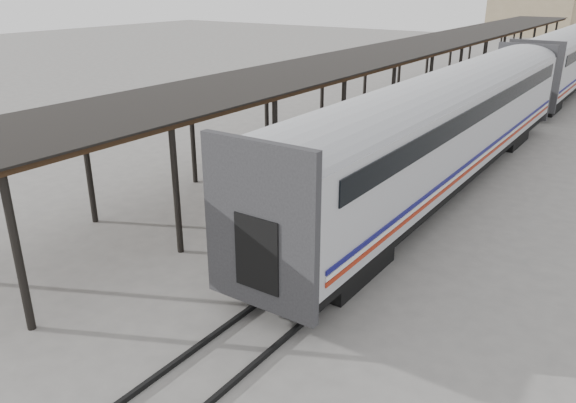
% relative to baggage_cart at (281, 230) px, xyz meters
% --- Properties ---
extents(ground, '(160.00, 160.00, 0.00)m').
position_rel_baggage_cart_xyz_m(ground, '(-1.11, 0.13, -0.65)').
color(ground, slate).
rests_on(ground, ground).
extents(train, '(3.45, 76.01, 4.01)m').
position_rel_baggage_cart_xyz_m(train, '(2.08, 33.93, 2.04)').
color(train, silver).
rests_on(train, ground).
extents(canopy, '(4.90, 64.30, 4.15)m').
position_rel_baggage_cart_xyz_m(canopy, '(-4.51, 24.13, 3.36)').
color(canopy, '#422B19').
rests_on(canopy, ground).
extents(rails, '(1.54, 150.00, 0.12)m').
position_rel_baggage_cart_xyz_m(rails, '(2.09, 34.13, -0.59)').
color(rails, black).
rests_on(rails, ground).
extents(building_left, '(12.00, 8.00, 6.00)m').
position_rel_baggage_cart_xyz_m(building_left, '(-11.11, 82.13, 2.35)').
color(building_left, tan).
rests_on(building_left, ground).
extents(baggage_cart, '(1.34, 2.44, 0.86)m').
position_rel_baggage_cart_xyz_m(baggage_cart, '(0.00, 0.00, 0.00)').
color(baggage_cart, brown).
rests_on(baggage_cart, ground).
extents(suitcase_stack, '(1.32, 1.19, 0.60)m').
position_rel_baggage_cart_xyz_m(suitcase_stack, '(-0.11, 0.33, 0.42)').
color(suitcase_stack, '#3E3E41').
rests_on(suitcase_stack, baggage_cart).
extents(luggage_tug, '(0.97, 1.45, 1.22)m').
position_rel_baggage_cart_xyz_m(luggage_tug, '(-2.95, 19.83, -0.09)').
color(luggage_tug, maroon).
rests_on(luggage_tug, ground).
extents(porter, '(0.49, 0.68, 1.74)m').
position_rel_baggage_cart_xyz_m(porter, '(0.09, -0.65, 1.08)').
color(porter, navy).
rests_on(porter, baggage_cart).
extents(pedestrian, '(1.08, 0.60, 1.75)m').
position_rel_baggage_cart_xyz_m(pedestrian, '(-2.88, 16.81, 0.23)').
color(pedestrian, black).
rests_on(pedestrian, ground).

